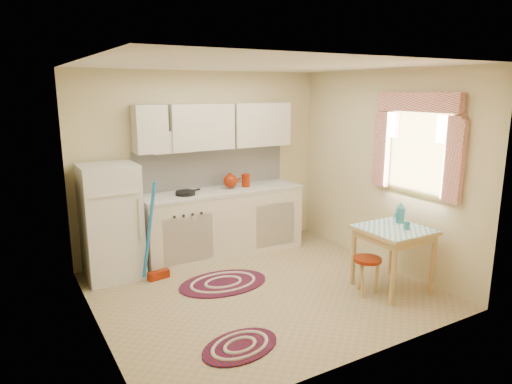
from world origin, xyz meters
The scene contains 14 objects.
room_shell centered at (0.16, 0.24, 1.60)m, with size 3.64×3.60×2.52m.
fridge centered at (-1.37, 1.25, 0.70)m, with size 0.65×0.60×1.40m, color silver.
broom centered at (-0.93, 0.90, 0.60)m, with size 0.28×0.12×1.20m, color #1B69AB, non-canonical shape.
base_cabinets centered at (0.14, 1.30, 0.44)m, with size 2.25×0.60×0.88m, color beige.
countertop centered at (0.14, 1.30, 0.90)m, with size 2.27×0.62×0.04m, color beige.
frying_pan centered at (-0.41, 1.25, 0.94)m, with size 0.26×0.26×0.05m, color black.
red_kettle centered at (0.27, 1.30, 1.03)m, with size 0.21×0.19×0.21m, color maroon, non-canonical shape.
red_canister centered at (0.51, 1.30, 1.00)m, with size 0.12×0.12×0.16m, color maroon.
table centered at (1.32, -0.70, 0.36)m, with size 0.72×0.72×0.72m, color tan.
stool centered at (0.97, -0.66, 0.21)m, with size 0.31×0.31×0.42m, color maroon.
coffee_pot centered at (1.53, -0.58, 0.85)m, with size 0.13×0.11×0.26m, color teal, non-canonical shape.
mug centered at (1.40, -0.80, 0.77)m, with size 0.07×0.07×0.10m, color teal.
rug_center centered at (-0.31, 0.38, 0.01)m, with size 1.08×0.72×0.02m, color maroon, non-canonical shape.
rug_left centered at (-0.78, -0.93, 0.01)m, with size 0.77×0.51×0.02m, color maroon, non-canonical shape.
Camera 1 is at (-2.51, -4.17, 2.26)m, focal length 32.00 mm.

